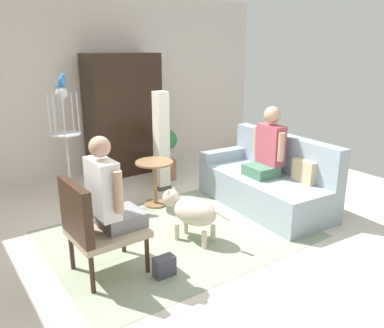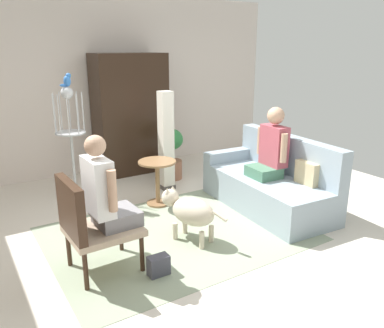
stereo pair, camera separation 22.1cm
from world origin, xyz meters
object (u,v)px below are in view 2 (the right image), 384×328
Objects in this scene: armchair at (88,222)px; dog at (190,211)px; bird_cage_stand at (72,144)px; parrot at (67,80)px; round_end_table at (157,177)px; couch at (270,184)px; person_on_couch at (271,148)px; column_lamp at (166,142)px; person_on_armchair at (104,192)px; potted_plant at (171,152)px; armoire_cabinet at (131,114)px; handbag at (158,266)px.

dog is (1.13, 0.07, -0.18)m from armchair.
bird_cage_stand is 9.13× the size of parrot.
dog is at bearing -98.81° from round_end_table.
armchair is at bearing -173.11° from couch.
round_end_table is at bearing 41.64° from armchair.
couch is 2.13× the size of person_on_couch.
person_on_couch is at bearing -156.94° from couch.
person_on_couch reaches higher than armchair.
bird_cage_stand is (-0.89, 0.75, 0.41)m from round_end_table.
armchair is 2.38m from column_lamp.
person_on_armchair is 1.09× the size of potted_plant.
potted_plant is 0.42× the size of armoire_cabinet.
armoire_cabinet is at bearing 117.51° from potted_plant.
handbag is at bearing -35.96° from armchair.
potted_plant is (-0.50, 1.71, -0.37)m from person_on_couch.
column_lamp is (0.40, 0.49, 0.32)m from round_end_table.
parrot is (0.43, 1.90, 1.11)m from armchair.
couch is 2.02× the size of armchair.
handbag is at bearing -87.37° from bird_cage_stand.
person_on_armchair is at bearing -176.23° from dog.
couch is 2.15× the size of person_on_armchair.
dog is at bearing 35.47° from handbag.
parrot is at bearing -176.34° from potted_plant.
potted_plant is (0.86, 1.94, 0.09)m from dog.
person_on_armchair is at bearing -97.27° from bird_cage_stand.
person_on_couch reaches higher than potted_plant.
armchair is 1.97m from bird_cage_stand.
bird_cage_stand reaches higher than armchair.
dog is at bearing 3.77° from person_on_armchair.
person_on_armchair is at bearing -132.35° from potted_plant.
round_end_table is 1.75m from handbag.
potted_plant reaches higher than handbag.
bird_cage_stand is (0.41, 1.90, 0.28)m from armchair.
column_lamp is (-0.83, 1.34, 0.40)m from couch.
parrot is (-0.71, 1.84, 1.29)m from dog.
round_end_table is at bearing -129.07° from potted_plant.
person_on_armchair is 5.19× the size of parrot.
parrot is (-2.07, 1.61, 0.83)m from person_on_couch.
armchair is 1.19× the size of dog.
column_lamp is 2.42m from handbag.
dog is 0.41× the size of armoire_cabinet.
round_end_table is 1.10m from dog.
parrot is at bearing -0.00° from bird_cage_stand.
person_on_armchair is (-2.33, -0.28, -0.03)m from person_on_couch.
round_end_table is 0.77× the size of dog.
couch is 1.50m from round_end_table.
handbag is (0.35, -0.38, -0.68)m from person_on_armchair.
armchair is 0.65× the size of column_lamp.
dog is 2.35m from parrot.
armoire_cabinet reaches higher than parrot.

